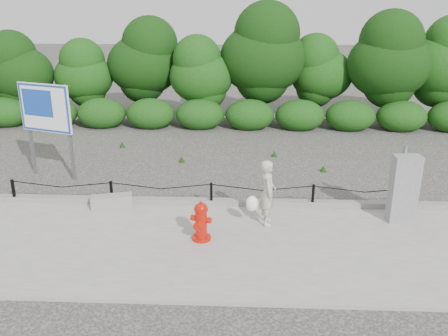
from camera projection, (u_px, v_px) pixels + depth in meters
ground at (211, 208)px, 11.85m from camera, size 90.00×90.00×0.00m
sidewalk at (205, 246)px, 9.95m from camera, size 14.00×4.00×0.08m
curb at (212, 202)px, 11.84m from camera, size 14.00×0.22×0.14m
chain_barrier at (211, 191)px, 11.69m from camera, size 10.06×0.06×0.60m
treeline at (257, 62)px, 19.37m from camera, size 20.24×3.57×4.78m
fire_hydrant at (201, 222)px, 10.00m from camera, size 0.51×0.52×0.87m
pedestrian at (267, 193)px, 10.61m from camera, size 0.68×0.57×1.52m
concrete_block at (112, 202)px, 11.63m from camera, size 1.05×0.58×0.32m
utility_cabinet at (404, 189)px, 10.75m from camera, size 0.62×0.45×1.75m
advertising_sign at (45, 112)px, 13.29m from camera, size 1.63×0.66×2.74m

